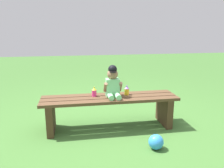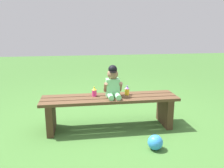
% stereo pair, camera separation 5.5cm
% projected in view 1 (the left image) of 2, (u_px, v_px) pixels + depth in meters
% --- Properties ---
extents(ground_plane, '(16.00, 16.00, 0.00)m').
position_uv_depth(ground_plane, '(110.00, 127.00, 3.01)').
color(ground_plane, '#3D6B2D').
extents(park_bench, '(1.73, 0.41, 0.42)m').
position_uv_depth(park_bench, '(110.00, 106.00, 2.94)').
color(park_bench, '#513823').
rests_on(park_bench, ground_plane).
extents(child_figure, '(0.23, 0.27, 0.40)m').
position_uv_depth(child_figure, '(113.00, 83.00, 2.88)').
color(child_figure, '#7FCC8C').
rests_on(child_figure, park_bench).
extents(sippy_cup_left, '(0.06, 0.06, 0.12)m').
position_uv_depth(sippy_cup_left, '(94.00, 92.00, 2.92)').
color(sippy_cup_left, '#E5337F').
rests_on(sippy_cup_left, park_bench).
extents(sippy_cup_right, '(0.06, 0.06, 0.12)m').
position_uv_depth(sippy_cup_right, '(127.00, 90.00, 2.99)').
color(sippy_cup_right, yellow).
rests_on(sippy_cup_right, park_bench).
extents(toy_ball, '(0.16, 0.16, 0.16)m').
position_uv_depth(toy_ball, '(156.00, 142.00, 2.45)').
color(toy_ball, '#338CE5').
rests_on(toy_ball, ground_plane).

